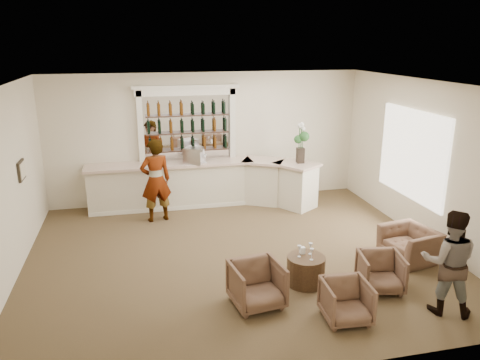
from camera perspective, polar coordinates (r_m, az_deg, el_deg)
The scene contains 19 objects.
ground at distance 9.30m, azimuth -0.41°, elevation -9.13°, with size 8.00×8.00×0.00m, color brown.
room_shell at distance 9.26m, azimuth -0.42°, elevation 6.04°, with size 8.04×7.02×3.32m.
bar_counter at distance 11.81m, azimuth -4.35°, elevation -0.48°, with size 5.72×1.80×1.14m.
back_bar_alcove at distance 11.83m, azimuth -6.43°, elevation 6.76°, with size 2.64×0.25×3.00m.
cocktail_table at distance 8.28m, azimuth 8.02°, elevation -10.82°, with size 0.66×0.66×0.50m, color #4D3721.
sommelier at distance 10.86m, azimuth -10.23°, elevation -0.04°, with size 0.71×0.47×1.94m, color gray.
guest at distance 7.83m, azimuth 24.12°, elevation -9.13°, with size 0.81×0.63×1.67m, color gray.
armchair_left at distance 7.54m, azimuth 2.07°, elevation -12.62°, with size 0.77×0.79×0.72m, color brown.
armchair_center at distance 7.37m, azimuth 12.83°, elevation -14.23°, with size 0.67×0.69×0.63m, color brown.
armchair_right at distance 8.32m, azimuth 16.78°, elevation -10.70°, with size 0.69×0.71×0.65m, color brown.
armchair_far at distance 9.57m, azimuth 19.96°, elevation -7.38°, with size 0.96×0.84×0.62m, color brown.
espresso_machine at distance 11.52m, azimuth -5.66°, elevation 2.98°, with size 0.45×0.37×0.39m, color silver.
flower_vase at distance 11.53m, azimuth 7.43°, elevation 4.82°, with size 0.27×0.27×1.00m.
wine_glass_bar_left at distance 11.59m, azimuth -4.23°, elevation 2.64°, with size 0.07×0.07×0.21m, color white, non-canonical shape.
wine_glass_bar_right at distance 11.65m, azimuth -4.96°, elevation 2.69°, with size 0.07×0.07×0.21m, color white, non-canonical shape.
wine_glass_tbl_a at distance 8.11m, azimuth 7.24°, elevation -8.60°, with size 0.07×0.07×0.21m, color white, non-canonical shape.
wine_glass_tbl_b at distance 8.22m, azimuth 8.58°, elevation -8.28°, with size 0.07×0.07×0.21m, color white, non-canonical shape.
wine_glass_tbl_c at distance 8.03m, azimuth 8.72°, elevation -8.94°, with size 0.07×0.07×0.21m, color white, non-canonical shape.
napkin_holder at distance 8.25m, azimuth 7.63°, elevation -8.49°, with size 0.08×0.08×0.12m, color white.
Camera 1 is at (-1.81, -8.17, 4.05)m, focal length 35.00 mm.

